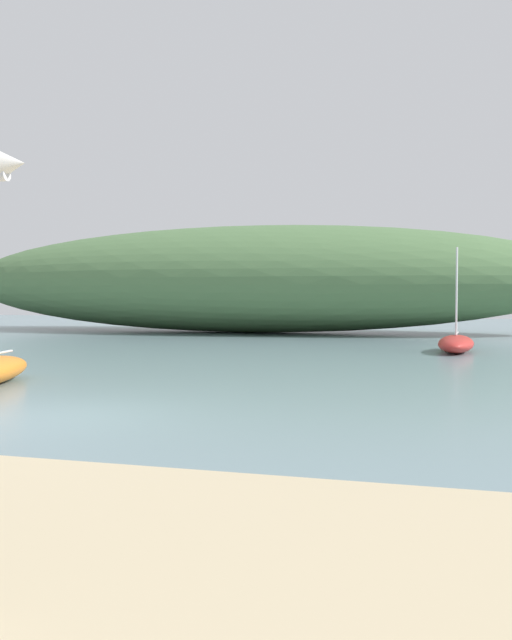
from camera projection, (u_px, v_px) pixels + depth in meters
The scene contains 3 objects.
ground_plane at pixel (65, 416), 11.59m from camera, with size 120.00×120.00×0.00m, color gray.
distant_hill at pixel (248, 279), 40.01m from camera, with size 40.00×10.61×6.68m, color #517547.
sailboat_east_reach at pixel (456, 343), 25.13m from camera, with size 1.74×4.04×4.18m.
Camera 1 is at (6.31, -10.26, 2.16)m, focal length 35.55 mm.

